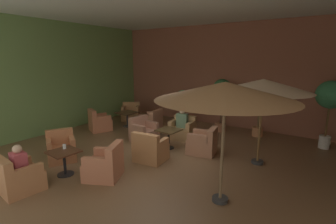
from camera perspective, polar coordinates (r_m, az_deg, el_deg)
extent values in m
cube|color=brown|center=(7.36, -2.00, -10.36)|extent=(9.92, 9.06, 0.02)
cube|color=brown|center=(10.79, 12.18, 8.10)|extent=(9.92, 0.08, 4.19)
cube|color=#6C8D4B|center=(10.50, -24.58, 7.18)|extent=(0.08, 9.06, 4.19)
cube|color=silver|center=(6.95, -2.28, 23.88)|extent=(9.92, 9.06, 0.06)
cylinder|color=black|center=(6.83, -22.34, -12.99)|extent=(0.39, 0.39, 0.02)
cylinder|color=black|center=(6.72, -22.53, -10.84)|extent=(0.07, 0.07, 0.58)
cube|color=#502B1A|center=(6.61, -22.75, -8.38)|extent=(0.70, 0.70, 0.03)
cube|color=#B06F45|center=(6.42, -30.50, -13.47)|extent=(0.83, 0.86, 0.43)
cube|color=#B06F45|center=(6.18, -33.59, -10.65)|extent=(0.77, 0.25, 0.39)
cube|color=#B06F45|center=(6.59, -31.39, -9.95)|extent=(0.19, 0.62, 0.19)
cube|color=#B06F45|center=(6.03, -29.40, -11.71)|extent=(0.19, 0.62, 0.19)
cube|color=#B26747|center=(6.33, -14.55, -12.52)|extent=(1.04, 1.04, 0.42)
cube|color=#B26747|center=(6.06, -12.06, -9.16)|extent=(0.49, 0.77, 0.43)
cube|color=#B26747|center=(5.95, -16.32, -10.94)|extent=(0.61, 0.38, 0.21)
cube|color=#B26747|center=(6.50, -13.95, -8.79)|extent=(0.61, 0.38, 0.21)
cube|color=#B66D42|center=(7.67, -23.13, -8.69)|extent=(0.98, 0.97, 0.41)
cube|color=#B66D42|center=(7.81, -23.55, -5.12)|extent=(0.49, 0.70, 0.43)
cube|color=#B66D42|center=(7.55, -21.07, -6.26)|extent=(0.55, 0.38, 0.23)
cube|color=#B66D42|center=(7.53, -25.57, -6.72)|extent=(0.55, 0.38, 0.23)
cylinder|color=black|center=(10.66, -9.24, -3.21)|extent=(0.38, 0.38, 0.02)
cylinder|color=black|center=(10.59, -9.30, -1.76)|extent=(0.07, 0.07, 0.58)
cube|color=#4C311C|center=(10.53, -9.35, -0.14)|extent=(0.82, 0.82, 0.03)
cube|color=#AF7646|center=(11.71, -8.54, -0.78)|extent=(1.06, 1.05, 0.43)
cube|color=#AF7646|center=(11.91, -8.43, 1.40)|extent=(0.73, 0.58, 0.37)
cube|color=#AF7646|center=(11.56, -7.01, 0.77)|extent=(0.43, 0.54, 0.23)
cube|color=#AF7646|center=(11.65, -10.20, 0.74)|extent=(0.43, 0.54, 0.23)
cube|color=#B66644|center=(10.26, -15.18, -2.86)|extent=(0.96, 1.00, 0.45)
cube|color=#B66644|center=(10.08, -16.96, -0.67)|extent=(0.71, 0.45, 0.42)
cube|color=#B66644|center=(10.46, -15.49, -0.80)|extent=(0.38, 0.60, 0.18)
cube|color=#B66644|center=(9.93, -14.59, -1.43)|extent=(0.38, 0.60, 0.18)
cube|color=#AB6C4D|center=(9.99, -4.02, -2.83)|extent=(0.79, 0.85, 0.46)
cube|color=#AB6C4D|center=(9.75, -2.67, -0.65)|extent=(0.25, 0.79, 0.38)
cube|color=#AB6C4D|center=(9.67, -5.21, -1.31)|extent=(0.57, 0.22, 0.21)
cube|color=#AB6C4D|center=(10.19, -3.33, -0.58)|extent=(0.57, 0.22, 0.21)
cylinder|color=black|center=(8.06, 0.14, -8.15)|extent=(0.35, 0.35, 0.02)
cylinder|color=black|center=(7.97, 0.14, -6.28)|extent=(0.07, 0.07, 0.58)
cube|color=#46341C|center=(7.88, 0.15, -4.16)|extent=(0.70, 0.70, 0.03)
cube|color=#A36C53|center=(8.70, -5.40, -5.33)|extent=(0.83, 0.86, 0.41)
cube|color=#A36C53|center=(8.79, -6.81, -2.34)|extent=(0.25, 0.80, 0.43)
cube|color=#A36C53|center=(8.80, -3.77, -2.91)|extent=(0.60, 0.21, 0.24)
cube|color=#A36C53|center=(8.36, -6.81, -3.77)|extent=(0.60, 0.21, 0.24)
cube|color=#B07546|center=(7.10, -3.90, -9.27)|extent=(0.88, 0.83, 0.44)
cube|color=#B07546|center=(6.72, -5.23, -6.66)|extent=(0.81, 0.26, 0.41)
cube|color=#B07546|center=(7.19, -6.06, -6.31)|extent=(0.20, 0.59, 0.20)
cube|color=#B07546|center=(6.86, -1.36, -7.15)|extent=(0.20, 0.59, 0.20)
cube|color=#A96E4F|center=(7.65, 7.72, -7.73)|extent=(0.92, 0.84, 0.44)
cube|color=#A96E4F|center=(7.45, 10.13, -5.10)|extent=(0.30, 0.73, 0.36)
cube|color=#A96E4F|center=(7.30, 6.85, -5.97)|extent=(0.64, 0.25, 0.22)
cube|color=#A96E4F|center=(7.82, 8.05, -4.76)|extent=(0.64, 0.25, 0.22)
cube|color=#A67949|center=(8.94, 3.22, -4.80)|extent=(0.90, 0.85, 0.41)
cube|color=#A67949|center=(9.09, 3.96, -1.95)|extent=(0.82, 0.27, 0.37)
cube|color=#A67949|center=(8.69, 5.15, -3.10)|extent=(0.22, 0.60, 0.23)
cube|color=#A67949|center=(8.94, 1.18, -2.62)|extent=(0.22, 0.60, 0.23)
cylinder|color=#2D2D2D|center=(5.41, 11.81, -18.93)|extent=(0.32, 0.32, 0.08)
cylinder|color=brown|center=(4.92, 12.38, -7.55)|extent=(0.06, 0.06, 2.35)
cone|color=#A46F45|center=(4.68, 12.97, 4.71)|extent=(2.62, 2.62, 0.34)
cylinder|color=#2D2D2D|center=(7.37, 19.73, -10.67)|extent=(0.32, 0.32, 0.08)
cylinder|color=brown|center=(7.04, 20.36, -2.48)|extent=(0.06, 0.06, 2.25)
cone|color=#DDB590|center=(6.86, 20.98, 5.69)|extent=(2.41, 2.41, 0.33)
cylinder|color=#A56341|center=(10.08, 11.87, -3.35)|extent=(0.45, 0.45, 0.32)
cylinder|color=brown|center=(9.92, 12.05, 0.55)|extent=(0.06, 0.06, 1.08)
sphere|color=#29572F|center=(9.79, 12.26, 5.36)|extent=(0.70, 0.70, 0.70)
cylinder|color=#352E30|center=(10.16, 3.34, -2.70)|extent=(0.40, 0.40, 0.41)
cylinder|color=brown|center=(10.04, 3.37, 0.22)|extent=(0.06, 0.06, 0.65)
sphere|color=#29713B|center=(9.93, 3.42, 3.40)|extent=(0.57, 0.57, 0.57)
cylinder|color=silver|center=(9.43, 32.14, -5.81)|extent=(0.32, 0.32, 0.41)
cylinder|color=brown|center=(9.26, 32.61, -1.80)|extent=(0.06, 0.06, 0.95)
sphere|color=#2F6C43|center=(9.12, 33.21, 3.34)|extent=(0.87, 0.87, 0.87)
cylinder|color=#AC6841|center=(9.78, 19.76, -4.26)|extent=(0.39, 0.39, 0.33)
cylinder|color=brown|center=(9.64, 20.00, -1.00)|extent=(0.06, 0.06, 0.81)
sphere|color=#326837|center=(9.52, 20.30, 3.03)|extent=(0.66, 0.66, 0.66)
cube|color=#536B4D|center=(8.82, 3.25, -1.97)|extent=(0.41, 0.25, 0.50)
sphere|color=tan|center=(8.74, 3.28, 0.15)|extent=(0.19, 0.19, 0.19)
cube|color=#BC474E|center=(6.25, -30.93, -9.86)|extent=(0.36, 0.29, 0.43)
sphere|color=tan|center=(6.16, -31.24, -7.24)|extent=(0.19, 0.19, 0.19)
cylinder|color=white|center=(6.76, -22.60, -7.29)|extent=(0.08, 0.08, 0.11)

